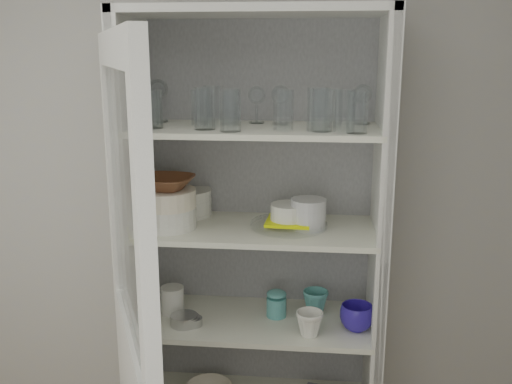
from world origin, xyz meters
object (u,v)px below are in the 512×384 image
Objects in this scene: goblet_3 at (362,103)px; cream_bowl at (167,198)px; mug_teal at (315,302)px; goblet_2 at (281,103)px; white_canister at (172,300)px; pantry_cabinet at (257,293)px; measuring_cups at (184,320)px; mug_white at (309,324)px; goblet_0 at (158,99)px; mug_blue at (357,317)px; white_ramekin at (289,212)px; teal_jar at (276,305)px; plate_stack_front at (167,217)px; glass_platter at (289,225)px; goblet_1 at (257,103)px; plate_stack_back at (187,202)px; yellow_trivet at (289,221)px; grey_bowl_stack at (308,214)px; terracotta_bowl at (166,183)px.

goblet_3 is 0.73× the size of cream_bowl.
cream_bowl is at bearing 175.48° from mug_teal.
white_canister is (-0.45, -0.07, -0.83)m from goblet_2.
pantry_cabinet is 19.10× the size of measuring_cups.
white_canister reaches higher than mug_white.
goblet_0 is 0.50m from goblet_2.
goblet_0 is 1.40× the size of mug_blue.
white_ramekin is 0.41m from teal_jar.
goblet_2 reaches higher than plate_stack_front.
glass_platter is (0.04, -0.07, -0.47)m from goblet_2.
glass_platter is (0.54, -0.10, -0.49)m from goblet_0.
goblet_3 reaches higher than plate_stack_front.
goblet_1 is 1.59× the size of teal_jar.
plate_stack_back reaches higher than plate_stack_front.
cream_bowl is at bearing -173.18° from yellow_trivet.
mug_blue is at bearing -23.51° from goblet_2.
white_ramekin reaches higher than plate_stack_front.
measuring_cups is at bearing -144.08° from goblet_1.
white_ramekin is 0.61m from measuring_cups.
teal_jar is at bearing -27.51° from pantry_cabinet.
white_ramekin is at bearing 161.67° from mug_blue.
mug_white is at bearing -83.08° from grey_bowl_stack.
cream_bowl reaches higher than measuring_cups.
glass_platter is at bearing -16.12° from plate_stack_back.
goblet_3 is at bearing 35.65° from mug_white.
plate_stack_front is 1.72× the size of mug_blue.
goblet_3 reaches higher than cream_bowl.
white_ramekin reaches higher than measuring_cups.
terracotta_bowl is at bearing -167.40° from goblet_3.
plate_stack_front is 2.15× the size of mug_white.
white_canister is (-0.01, 0.06, -0.38)m from plate_stack_front.
yellow_trivet is at bearing -16.12° from plate_stack_back.
goblet_3 reaches higher than goblet_1.
pantry_cabinet is 9.11× the size of plate_stack_front.
plate_stack_back is 0.85m from mug_blue.
goblet_3 is 0.74× the size of plate_stack_front.
grey_bowl_stack is at bearing 4.34° from terracotta_bowl.
pantry_cabinet reaches higher than goblet_0.
grey_bowl_stack is at bearing 160.60° from mug_blue.
plate_stack_back is 0.72m from mug_white.
teal_jar is (0.09, -0.08, -0.83)m from goblet_1.
grey_bowl_stack is (0.22, -0.12, -0.42)m from goblet_1.
pantry_cabinet is 11.21× the size of goblet_0.
goblet_1 is at bearing 24.86° from plate_stack_front.
plate_stack_front is at bearing -173.18° from white_ramekin.
mug_blue is at bearing 2.55° from measuring_cups.
measuring_cups is at bearing -33.84° from cream_bowl.
yellow_trivet is 1.62× the size of mug_teal.
goblet_2 reaches higher than glass_platter.
terracotta_bowl is 0.78m from mug_white.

